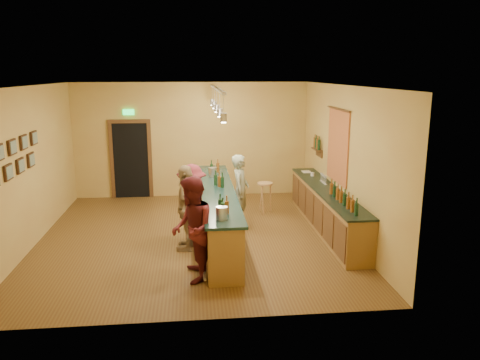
{
  "coord_description": "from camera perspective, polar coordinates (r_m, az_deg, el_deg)",
  "views": [
    {
      "loc": [
        0.01,
        -9.6,
        3.47
      ],
      "look_at": [
        1.02,
        0.2,
        1.19
      ],
      "focal_mm": 35.0,
      "sensor_mm": 36.0,
      "label": 1
    }
  ],
  "objects": [
    {
      "name": "tapestry",
      "position": [
        10.63,
        11.84,
        4.01
      ],
      "size": [
        0.03,
        1.4,
        1.6
      ],
      "primitive_type": "cube",
      "color": "maroon",
      "rests_on": "wall_right"
    },
    {
      "name": "tasting_bar",
      "position": [
        10.03,
        -2.72,
        -3.55
      ],
      "size": [
        0.73,
        5.1,
        1.38
      ],
      "color": "brown",
      "rests_on": "floor"
    },
    {
      "name": "wall_back",
      "position": [
        13.24,
        -5.9,
        4.86
      ],
      "size": [
        6.5,
        0.02,
        3.2
      ],
      "primitive_type": "cube",
      "color": "#B38643",
      "rests_on": "floor"
    },
    {
      "name": "back_counter",
      "position": [
        10.65,
        10.52,
        -3.45
      ],
      "size": [
        0.6,
        4.55,
        1.27
      ],
      "color": "brown",
      "rests_on": "floor"
    },
    {
      "name": "bar_stool",
      "position": [
        11.67,
        3.07,
        -1.01
      ],
      "size": [
        0.38,
        0.38,
        0.78
      ],
      "rotation": [
        0.0,
        0.0,
        -0.35
      ],
      "color": "#A36F49",
      "rests_on": "floor"
    },
    {
      "name": "ceiling",
      "position": [
        9.61,
        -6.07,
        11.37
      ],
      "size": [
        6.5,
        7.0,
        0.02
      ],
      "primitive_type": "cube",
      "color": "silver",
      "rests_on": "wall_back"
    },
    {
      "name": "bottle_shelf",
      "position": [
        12.07,
        9.39,
        4.27
      ],
      "size": [
        0.17,
        0.55,
        0.54
      ],
      "color": "#4E3517",
      "rests_on": "wall_right"
    },
    {
      "name": "wall_right",
      "position": [
        10.31,
        12.55,
        2.28
      ],
      "size": [
        0.02,
        7.0,
        3.2
      ],
      "primitive_type": "cube",
      "color": "#B38643",
      "rests_on": "floor"
    },
    {
      "name": "doorway",
      "position": [
        13.4,
        -13.15,
        2.63
      ],
      "size": [
        1.15,
        0.09,
        2.48
      ],
      "color": "black",
      "rests_on": "wall_back"
    },
    {
      "name": "customer_b",
      "position": [
        9.3,
        -6.53,
        -3.36
      ],
      "size": [
        0.56,
        1.06,
        1.71
      ],
      "primitive_type": "imported",
      "rotation": [
        0.0,
        0.0,
        -1.72
      ],
      "color": "#997A51",
      "rests_on": "floor"
    },
    {
      "name": "bartender",
      "position": [
        10.63,
        0.05,
        -1.32
      ],
      "size": [
        0.55,
        0.69,
        1.66
      ],
      "primitive_type": "imported",
      "rotation": [
        0.0,
        0.0,
        1.29
      ],
      "color": "gray",
      "rests_on": "floor"
    },
    {
      "name": "customer_c",
      "position": [
        9.72,
        -5.88,
        -2.84
      ],
      "size": [
        0.78,
        1.15,
        1.64
      ],
      "primitive_type": "imported",
      "rotation": [
        0.0,
        0.0,
        -1.74
      ],
      "color": "#59191E",
      "rests_on": "floor"
    },
    {
      "name": "wall_left",
      "position": [
        10.31,
        -24.22,
        1.44
      ],
      "size": [
        0.02,
        7.0,
        3.2
      ],
      "primitive_type": "cube",
      "color": "#B38643",
      "rests_on": "floor"
    },
    {
      "name": "floor",
      "position": [
        10.21,
        -5.64,
        -6.89
      ],
      "size": [
        7.0,
        7.0,
        0.0
      ],
      "primitive_type": "plane",
      "color": "#563518",
      "rests_on": "ground"
    },
    {
      "name": "customer_a",
      "position": [
        7.91,
        -5.85,
        -6.01
      ],
      "size": [
        0.71,
        0.9,
        1.8
      ],
      "primitive_type": "imported",
      "rotation": [
        0.0,
        0.0,
        -1.53
      ],
      "color": "#59191E",
      "rests_on": "floor"
    },
    {
      "name": "picture_grid",
      "position": [
        9.54,
        -25.55,
        2.6
      ],
      "size": [
        0.06,
        2.2,
        0.7
      ],
      "primitive_type": null,
      "color": "#382111",
      "rests_on": "wall_left"
    },
    {
      "name": "wall_front",
      "position": [
        6.38,
        -5.73,
        -4.06
      ],
      "size": [
        6.5,
        0.02,
        3.2
      ],
      "primitive_type": "cube",
      "color": "#B38643",
      "rests_on": "floor"
    },
    {
      "name": "pendant_track",
      "position": [
        9.63,
        -2.86,
        10.13
      ],
      "size": [
        0.11,
        4.6,
        0.5
      ],
      "color": "silver",
      "rests_on": "ceiling"
    }
  ]
}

